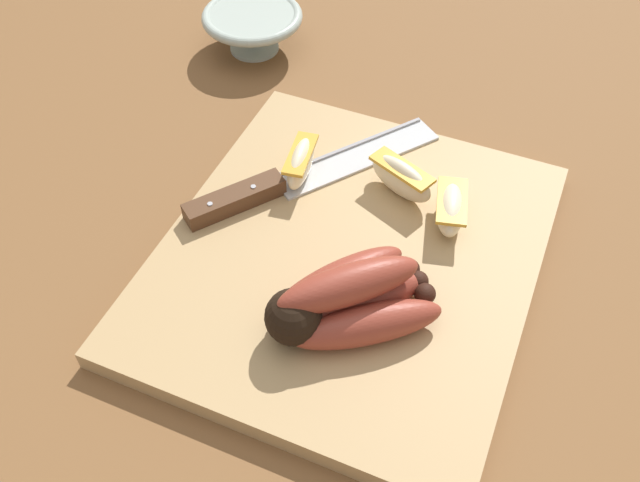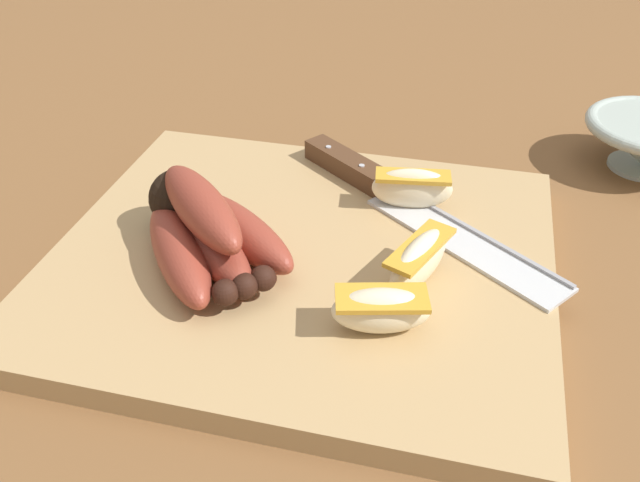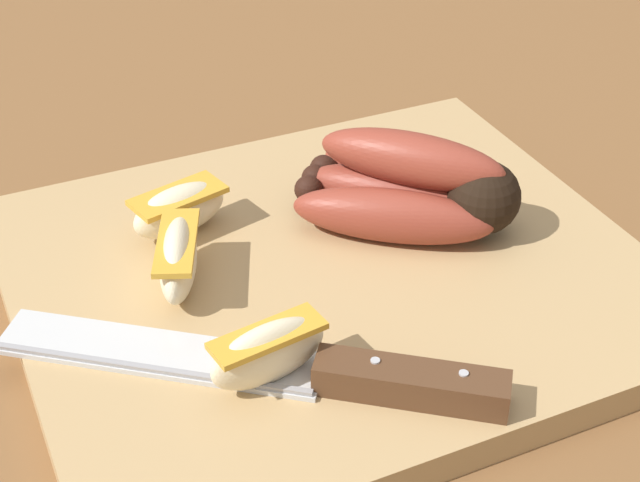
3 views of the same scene
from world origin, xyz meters
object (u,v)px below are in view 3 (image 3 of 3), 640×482
object	(u,v)px
banana_bunch	(412,187)
chefs_knife	(325,371)
apple_wedge_middle	(178,258)
apple_wedge_near	(179,209)
apple_wedge_far	(268,352)

from	to	relation	value
banana_bunch	chefs_knife	size ratio (longest dim) A/B	0.60
chefs_knife	apple_wedge_middle	distance (m)	0.12
banana_bunch	apple_wedge_near	size ratio (longest dim) A/B	2.09
apple_wedge_near	apple_wedge_far	distance (m)	0.15
apple_wedge_middle	chefs_knife	bearing A→B (deg)	-68.37
apple_wedge_near	apple_wedge_far	world-z (taller)	apple_wedge_far
banana_bunch	chefs_knife	distance (m)	0.16
banana_bunch	chefs_knife	xyz separation A→B (m)	(-0.11, -0.12, -0.02)
chefs_knife	apple_wedge_near	distance (m)	0.17
apple_wedge_near	chefs_knife	bearing A→B (deg)	-81.04
apple_wedge_far	banana_bunch	bearing A→B (deg)	36.38
chefs_knife	apple_wedge_near	bearing A→B (deg)	98.96
chefs_knife	apple_wedge_near	xyz separation A→B (m)	(-0.03, 0.16, 0.01)
apple_wedge_near	apple_wedge_far	xyz separation A→B (m)	(-0.00, -0.15, 0.00)
chefs_knife	apple_wedge_middle	world-z (taller)	apple_wedge_middle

